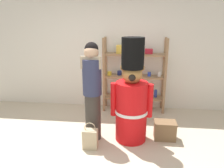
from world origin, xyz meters
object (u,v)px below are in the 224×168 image
(merchandise_shelf, at_px, (133,74))
(teddy_bear_guard, at_px, (132,99))
(display_crate, at_px, (165,130))
(person_shopper, at_px, (92,89))
(shopping_bag, at_px, (90,139))

(merchandise_shelf, relative_size, teddy_bear_guard, 0.94)
(teddy_bear_guard, bearing_deg, display_crate, 5.79)
(person_shopper, bearing_deg, display_crate, 4.93)
(merchandise_shelf, xyz_separation_m, teddy_bear_guard, (-0.01, -1.31, -0.11))
(teddy_bear_guard, distance_m, person_shopper, 0.68)
(merchandise_shelf, height_order, person_shopper, person_shopper)
(shopping_bag, bearing_deg, teddy_bear_guard, 29.66)
(teddy_bear_guard, xyz_separation_m, display_crate, (0.59, 0.06, -0.57))
(teddy_bear_guard, bearing_deg, merchandise_shelf, 89.62)
(teddy_bear_guard, xyz_separation_m, person_shopper, (-0.65, -0.05, 0.17))
(teddy_bear_guard, distance_m, display_crate, 0.83)
(person_shopper, height_order, shopping_bag, person_shopper)
(teddy_bear_guard, bearing_deg, shopping_bag, -150.34)
(merchandise_shelf, bearing_deg, teddy_bear_guard, -90.38)
(person_shopper, relative_size, shopping_bag, 3.70)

